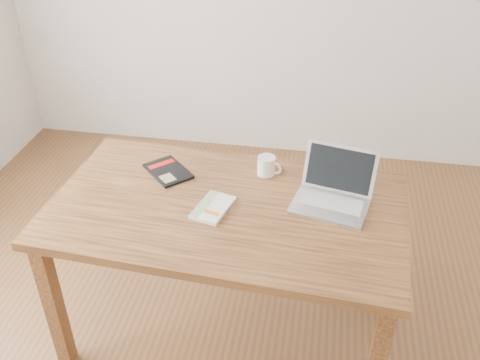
% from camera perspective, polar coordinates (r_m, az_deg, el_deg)
% --- Properties ---
extents(room, '(4.04, 4.04, 2.70)m').
position_cam_1_polar(room, '(1.82, -2.71, 8.93)').
color(room, brown).
rests_on(room, ground).
extents(desk, '(1.57, 0.96, 0.75)m').
position_cam_1_polar(desk, '(2.35, -1.45, -4.53)').
color(desk, '#58351A').
rests_on(desk, ground).
extents(white_guidebook, '(0.17, 0.23, 0.02)m').
position_cam_1_polar(white_guidebook, '(2.28, -2.90, -2.95)').
color(white_guidebook, silver).
rests_on(white_guidebook, desk).
extents(black_guidebook, '(0.27, 0.27, 0.01)m').
position_cam_1_polar(black_guidebook, '(2.54, -7.70, 0.95)').
color(black_guidebook, black).
rests_on(black_guidebook, desk).
extents(laptop, '(0.37, 0.35, 0.21)m').
position_cam_1_polar(laptop, '(2.33, 9.91, -1.33)').
color(laptop, silver).
rests_on(laptop, desk).
extents(coffee_mug, '(0.12, 0.08, 0.09)m').
position_cam_1_polar(coffee_mug, '(2.48, 2.90, 1.56)').
color(coffee_mug, white).
rests_on(coffee_mug, desk).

